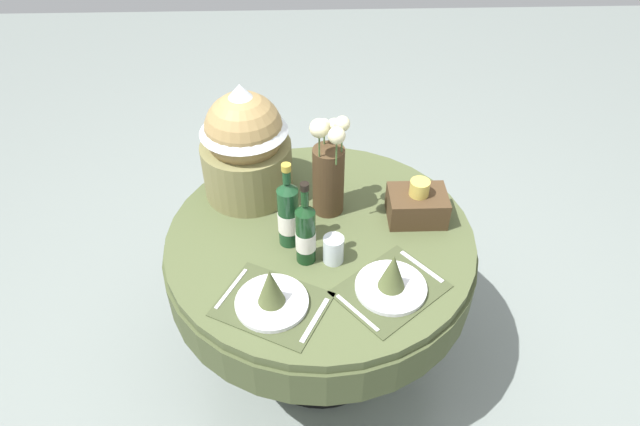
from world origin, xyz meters
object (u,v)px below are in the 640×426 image
at_px(tumbler_near_left, 333,249).
at_px(flower_vase, 329,171).
at_px(gift_tub_back_left, 245,139).
at_px(place_setting_right, 392,280).
at_px(woven_basket_side_right, 417,205).
at_px(dining_table, 320,259).
at_px(place_setting_left, 271,295).
at_px(wine_bottle_centre, 306,233).
at_px(wine_bottle_left, 288,213).

bearing_deg(tumbler_near_left, flower_vase, 91.20).
bearing_deg(gift_tub_back_left, flower_vase, -22.56).
xyz_separation_m(place_setting_right, woven_basket_side_right, (0.14, 0.36, 0.02)).
bearing_deg(woven_basket_side_right, dining_table, -167.00).
bearing_deg(gift_tub_back_left, woven_basket_side_right, -16.09).
distance_m(place_setting_right, woven_basket_side_right, 0.39).
xyz_separation_m(place_setting_left, wine_bottle_centre, (0.11, 0.20, 0.08)).
distance_m(place_setting_left, flower_vase, 0.53).
bearing_deg(place_setting_left, flower_vase, 66.62).
bearing_deg(place_setting_left, gift_tub_back_left, 100.17).
relative_size(wine_bottle_left, wine_bottle_centre, 1.03).
relative_size(wine_bottle_left, woven_basket_side_right, 1.59).
bearing_deg(place_setting_left, tumbler_near_left, 43.29).
xyz_separation_m(dining_table, wine_bottle_centre, (-0.05, -0.13, 0.26)).
distance_m(place_setting_left, wine_bottle_left, 0.31).
height_order(dining_table, place_setting_left, place_setting_left).
xyz_separation_m(flower_vase, wine_bottle_centre, (-0.09, -0.27, -0.06)).
bearing_deg(place_setting_right, gift_tub_back_left, 132.49).
bearing_deg(wine_bottle_left, place_setting_left, -100.52).
relative_size(place_setting_right, gift_tub_back_left, 0.90).
relative_size(wine_bottle_centre, gift_tub_back_left, 0.71).
xyz_separation_m(dining_table, wine_bottle_left, (-0.11, -0.03, 0.27)).
relative_size(place_setting_left, wine_bottle_centre, 1.25).
height_order(wine_bottle_left, gift_tub_back_left, gift_tub_back_left).
bearing_deg(tumbler_near_left, wine_bottle_left, 147.17).
bearing_deg(place_setting_right, tumbler_near_left, 141.91).
bearing_deg(dining_table, woven_basket_side_right, 13.00).
distance_m(dining_table, place_setting_left, 0.41).
bearing_deg(wine_bottle_left, place_setting_right, -35.79).
xyz_separation_m(place_setting_right, wine_bottle_left, (-0.34, 0.24, 0.09)).
height_order(dining_table, gift_tub_back_left, gift_tub_back_left).
bearing_deg(place_setting_right, dining_table, 129.16).
height_order(wine_bottle_centre, tumbler_near_left, wine_bottle_centre).
relative_size(place_setting_left, wine_bottle_left, 1.21).
distance_m(place_setting_right, wine_bottle_left, 0.43).
xyz_separation_m(place_setting_right, wine_bottle_centre, (-0.28, 0.15, 0.08)).
bearing_deg(place_setting_left, place_setting_right, 7.53).
bearing_deg(dining_table, place_setting_right, -50.84).
bearing_deg(gift_tub_back_left, tumbler_near_left, -51.82).
bearing_deg(woven_basket_side_right, place_setting_left, -142.24).
height_order(dining_table, wine_bottle_centre, wine_bottle_centre).
bearing_deg(gift_tub_back_left, place_setting_right, -47.51).
distance_m(place_setting_left, place_setting_right, 0.40).
bearing_deg(place_setting_left, wine_bottle_centre, 60.90).
xyz_separation_m(dining_table, woven_basket_side_right, (0.37, 0.08, 0.19)).
relative_size(flower_vase, tumbler_near_left, 4.14).
xyz_separation_m(dining_table, gift_tub_back_left, (-0.28, 0.27, 0.38)).
bearing_deg(place_setting_left, woven_basket_side_right, 37.76).
xyz_separation_m(flower_vase, woven_basket_side_right, (0.33, -0.06, -0.12)).
bearing_deg(wine_bottle_left, woven_basket_side_right, 13.81).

